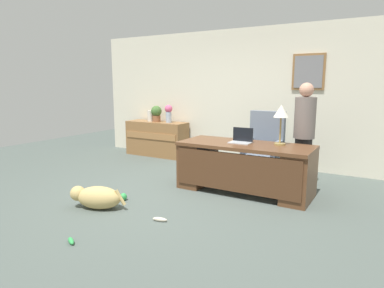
# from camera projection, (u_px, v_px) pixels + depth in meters

# --- Properties ---
(ground_plane) EXTENTS (12.00, 12.00, 0.00)m
(ground_plane) POSITION_uv_depth(u_px,v_px,m) (174.00, 197.00, 4.91)
(ground_plane) COLOR #4C5651
(back_wall) EXTENTS (7.00, 0.16, 2.70)m
(back_wall) POSITION_uv_depth(u_px,v_px,m) (244.00, 97.00, 6.87)
(back_wall) COLOR beige
(back_wall) RESTS_ON ground_plane
(desk) EXTENTS (1.98, 0.81, 0.74)m
(desk) POSITION_uv_depth(u_px,v_px,m) (244.00, 166.00, 5.08)
(desk) COLOR brown
(desk) RESTS_ON ground_plane
(credenza) EXTENTS (1.44, 0.50, 0.77)m
(credenza) POSITION_uv_depth(u_px,v_px,m) (157.00, 139.00, 7.71)
(credenza) COLOR olive
(credenza) RESTS_ON ground_plane
(armchair) EXTENTS (0.60, 0.59, 1.16)m
(armchair) POSITION_uv_depth(u_px,v_px,m) (264.00, 150.00, 5.81)
(armchair) COLOR slate
(armchair) RESTS_ON ground_plane
(person_standing) EXTENTS (0.32, 0.32, 1.64)m
(person_standing) POSITION_uv_depth(u_px,v_px,m) (304.00, 134.00, 5.26)
(person_standing) COLOR #262323
(person_standing) RESTS_ON ground_plane
(dog_lying) EXTENTS (0.74, 0.48, 0.30)m
(dog_lying) POSITION_uv_depth(u_px,v_px,m) (96.00, 197.00, 4.44)
(dog_lying) COLOR tan
(dog_lying) RESTS_ON ground_plane
(laptop) EXTENTS (0.32, 0.22, 0.22)m
(laptop) POSITION_uv_depth(u_px,v_px,m) (241.00, 139.00, 5.12)
(laptop) COLOR #B2B5BA
(laptop) RESTS_ON desk
(desk_lamp) EXTENTS (0.22, 0.22, 0.58)m
(desk_lamp) POSITION_uv_depth(u_px,v_px,m) (281.00, 114.00, 4.87)
(desk_lamp) COLOR #9E8447
(desk_lamp) RESTS_ON desk
(vase_with_flowers) EXTENTS (0.17, 0.17, 0.39)m
(vase_with_flowers) POSITION_uv_depth(u_px,v_px,m) (169.00, 112.00, 7.44)
(vase_with_flowers) COLOR #A5B6CE
(vase_with_flowers) RESTS_ON credenza
(vase_empty) EXTENTS (0.13, 0.13, 0.24)m
(vase_empty) POSITION_uv_depth(u_px,v_px,m) (150.00, 116.00, 7.71)
(vase_empty) COLOR silver
(vase_empty) RESTS_ON credenza
(potted_plant) EXTENTS (0.24, 0.24, 0.36)m
(potted_plant) POSITION_uv_depth(u_px,v_px,m) (156.00, 113.00, 7.61)
(potted_plant) COLOR brown
(potted_plant) RESTS_ON credenza
(dog_toy_ball) EXTENTS (0.10, 0.10, 0.10)m
(dog_toy_ball) POSITION_uv_depth(u_px,v_px,m) (123.00, 197.00, 4.77)
(dog_toy_ball) COLOR green
(dog_toy_ball) RESTS_ON ground_plane
(dog_toy_bone) EXTENTS (0.19, 0.09, 0.05)m
(dog_toy_bone) POSITION_uv_depth(u_px,v_px,m) (160.00, 219.00, 4.04)
(dog_toy_bone) COLOR beige
(dog_toy_bone) RESTS_ON ground_plane
(dog_toy_plush) EXTENTS (0.17, 0.12, 0.05)m
(dog_toy_plush) POSITION_uv_depth(u_px,v_px,m) (71.00, 241.00, 3.49)
(dog_toy_plush) COLOR green
(dog_toy_plush) RESTS_ON ground_plane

